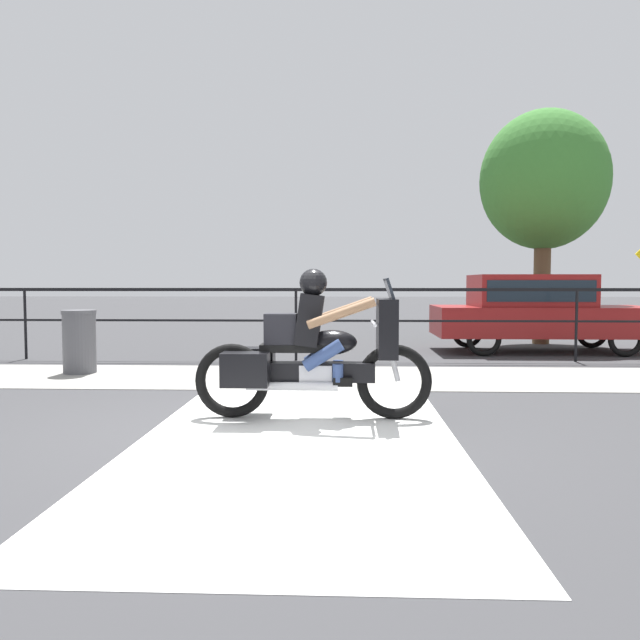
% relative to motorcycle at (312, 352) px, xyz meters
% --- Properties ---
extents(ground_plane, '(120.00, 120.00, 0.00)m').
position_rel_motorcycle_xyz_m(ground_plane, '(-0.56, -0.55, -0.70)').
color(ground_plane, '#38383A').
extents(sidewalk_band, '(44.00, 2.40, 0.01)m').
position_rel_motorcycle_xyz_m(sidewalk_band, '(-0.56, 2.85, -0.70)').
color(sidewalk_band, '#99968E').
rests_on(sidewalk_band, ground).
extents(crosswalk_band, '(2.89, 6.00, 0.01)m').
position_rel_motorcycle_xyz_m(crosswalk_band, '(-0.08, -0.75, -0.70)').
color(crosswalk_band, silver).
rests_on(crosswalk_band, ground).
extents(fence_railing, '(36.00, 0.05, 1.34)m').
position_rel_motorcycle_xyz_m(fence_railing, '(-0.56, 4.94, 0.35)').
color(fence_railing, black).
rests_on(fence_railing, ground).
extents(motorcycle, '(2.50, 0.76, 1.58)m').
position_rel_motorcycle_xyz_m(motorcycle, '(0.00, 0.00, 0.00)').
color(motorcycle, black).
rests_on(motorcycle, ground).
extents(parked_car, '(4.39, 1.80, 1.60)m').
position_rel_motorcycle_xyz_m(parked_car, '(4.31, 6.55, 0.21)').
color(parked_car, maroon).
rests_on(parked_car, ground).
extents(trash_bin, '(0.53, 0.53, 1.00)m').
position_rel_motorcycle_xyz_m(trash_bin, '(-3.85, 3.13, -0.20)').
color(trash_bin, '#515156').
rests_on(trash_bin, ground).
extents(tree_behind_sign, '(2.93, 2.93, 5.44)m').
position_rel_motorcycle_xyz_m(tree_behind_sign, '(4.97, 8.36, 3.09)').
color(tree_behind_sign, brown).
rests_on(tree_behind_sign, ground).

